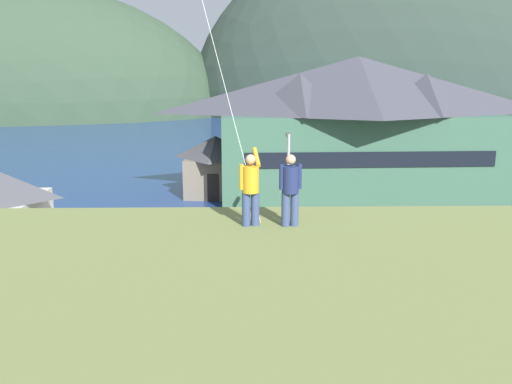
% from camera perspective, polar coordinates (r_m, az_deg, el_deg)
% --- Properties ---
extents(ground_plane, '(600.00, 600.00, 0.00)m').
position_cam_1_polar(ground_plane, '(21.56, -0.00, -13.70)').
color(ground_plane, '#66604C').
extents(parking_lot_pad, '(40.00, 20.00, 0.10)m').
position_cam_1_polar(parking_lot_pad, '(26.12, -0.24, -8.75)').
color(parking_lot_pad, gray).
rests_on(parking_lot_pad, ground).
extents(bay_water, '(360.00, 84.00, 0.03)m').
position_cam_1_polar(bay_water, '(79.91, -0.95, 5.65)').
color(bay_water, navy).
rests_on(bay_water, ground).
extents(far_hill_center_saddle, '(102.24, 59.43, 85.51)m').
position_cam_1_polar(far_hill_center_saddle, '(136.83, 15.08, 8.07)').
color(far_hill_center_saddle, '#2D3D33').
rests_on(far_hill_center_saddle, ground).
extents(harbor_lodge, '(22.50, 11.11, 10.71)m').
position_cam_1_polar(harbor_lodge, '(42.91, 10.58, 7.19)').
color(harbor_lodge, '#38604C').
rests_on(harbor_lodge, ground).
extents(storage_shed_waterside, '(5.20, 5.63, 4.69)m').
position_cam_1_polar(storage_shed_waterside, '(42.61, -4.23, 2.89)').
color(storage_shed_waterside, '#756B5B').
rests_on(storage_shed_waterside, ground).
extents(wharf_dock, '(3.20, 15.18, 0.70)m').
position_cam_1_polar(wharf_dock, '(56.02, -0.31, 3.07)').
color(wharf_dock, '#70604C').
rests_on(wharf_dock, ground).
extents(moored_boat_wharfside, '(2.66, 6.99, 2.16)m').
position_cam_1_polar(moored_boat_wharfside, '(52.86, -3.99, 2.88)').
color(moored_boat_wharfside, navy).
rests_on(moored_boat_wharfside, ground).
extents(moored_boat_outer_mooring, '(2.49, 6.64, 2.16)m').
position_cam_1_polar(moored_boat_outer_mooring, '(60.05, 2.86, 4.05)').
color(moored_boat_outer_mooring, silver).
rests_on(moored_boat_outer_mooring, ground).
extents(parked_car_back_row_left, '(4.36, 2.38, 1.82)m').
position_cam_1_polar(parked_car_back_row_left, '(22.29, -7.68, -9.90)').
color(parked_car_back_row_left, '#9EA3A8').
rests_on(parked_car_back_row_left, parking_lot_pad).
extents(parked_car_front_row_red, '(4.32, 2.29, 1.82)m').
position_cam_1_polar(parked_car_front_row_red, '(26.94, -10.20, -5.99)').
color(parked_car_front_row_red, '#9EA3A8').
rests_on(parked_car_front_row_red, parking_lot_pad).
extents(parked_car_lone_by_shed, '(4.23, 2.11, 1.82)m').
position_cam_1_polar(parked_car_lone_by_shed, '(21.04, 11.83, -11.47)').
color(parked_car_lone_by_shed, red).
rests_on(parked_car_lone_by_shed, parking_lot_pad).
extents(parked_car_mid_row_near, '(4.25, 2.15, 1.82)m').
position_cam_1_polar(parked_car_mid_row_near, '(24.27, 24.14, -9.03)').
color(parked_car_mid_row_near, '#9EA3A8').
rests_on(parked_car_mid_row_near, parking_lot_pad).
extents(parking_light_pole, '(0.24, 0.78, 6.09)m').
position_cam_1_polar(parking_light_pole, '(30.57, 3.41, 1.44)').
color(parking_light_pole, '#ADADB2').
rests_on(parking_light_pole, parking_lot_pad).
extents(person_kite_flyer, '(0.52, 0.69, 1.86)m').
position_cam_1_polar(person_kite_flyer, '(12.91, -0.58, 0.52)').
color(person_kite_flyer, '#384770').
rests_on(person_kite_flyer, grassy_hill_foreground).
extents(person_companion, '(0.54, 0.40, 1.74)m').
position_cam_1_polar(person_companion, '(12.91, 3.64, 0.42)').
color(person_companion, '#384770').
rests_on(person_companion, grassy_hill_foreground).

